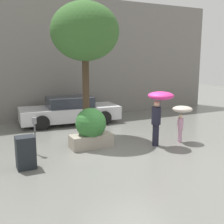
{
  "coord_description": "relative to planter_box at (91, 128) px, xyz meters",
  "views": [
    {
      "loc": [
        -4.12,
        -7.4,
        2.96
      ],
      "look_at": [
        0.36,
        1.6,
        1.05
      ],
      "focal_mm": 45.0,
      "sensor_mm": 36.0,
      "label": 1
    }
  ],
  "objects": [
    {
      "name": "newspaper_box",
      "position": [
        -2.31,
        -0.95,
        -0.22
      ],
      "size": [
        0.5,
        0.44,
        0.9
      ],
      "color": "#1E2328",
      "rests_on": "ground"
    },
    {
      "name": "street_tree",
      "position": [
        0.38,
        1.39,
        3.23
      ],
      "size": [
        2.51,
        2.51,
        5.01
      ],
      "color": "#423323",
      "rests_on": "ground"
    },
    {
      "name": "ground_plane",
      "position": [
        0.66,
        -1.13,
        -0.67
      ],
      "size": [
        40.0,
        40.0,
        0.0
      ],
      "primitive_type": "plane",
      "color": "slate"
    },
    {
      "name": "planter_box",
      "position": [
        0.0,
        0.0,
        0.0
      ],
      "size": [
        1.43,
        1.04,
        1.35
      ],
      "color": "#9E9384",
      "rests_on": "ground"
    },
    {
      "name": "person_child",
      "position": [
        3.15,
        -0.87,
        0.4
      ],
      "size": [
        0.71,
        0.71,
        1.31
      ],
      "rotation": [
        0.0,
        0.0,
        0.37
      ],
      "color": "#D199B7",
      "rests_on": "ground"
    },
    {
      "name": "building_facade",
      "position": [
        0.66,
        5.37,
        2.33
      ],
      "size": [
        18.0,
        0.3,
        6.0
      ],
      "color": "gray",
      "rests_on": "ground"
    },
    {
      "name": "parking_meter",
      "position": [
        -1.84,
        0.09,
        0.19
      ],
      "size": [
        0.14,
        0.14,
        1.19
      ],
      "color": "#595B60",
      "rests_on": "ground"
    },
    {
      "name": "parked_car_near",
      "position": [
        0.51,
        3.84,
        -0.1
      ],
      "size": [
        4.64,
        2.23,
        1.24
      ],
      "rotation": [
        0.0,
        0.0,
        1.49
      ],
      "color": "silver",
      "rests_on": "ground"
    },
    {
      "name": "person_adult",
      "position": [
        2.15,
        -0.87,
        0.77
      ],
      "size": [
        0.87,
        0.87,
        1.88
      ],
      "rotation": [
        0.0,
        0.0,
        -0.35
      ],
      "color": "#1E1E2D",
      "rests_on": "ground"
    }
  ]
}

